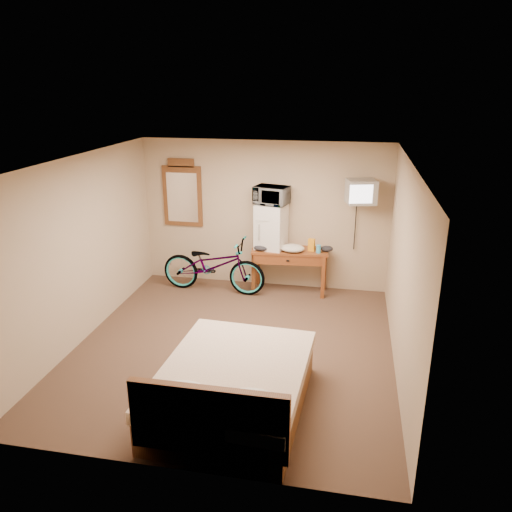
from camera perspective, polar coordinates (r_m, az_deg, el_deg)
name	(u,v)px	position (r m, az deg, el deg)	size (l,w,h in m)	color
room	(233,260)	(6.34, -2.70, -0.46)	(4.60, 4.64, 2.50)	#4B3425
desk	(289,257)	(8.33, 3.84, -0.16)	(1.30, 0.59, 0.75)	brown
mini_fridge	(271,226)	(8.27, 1.74, 3.40)	(0.53, 0.52, 0.75)	white
microwave	(271,195)	(8.14, 1.78, 6.95)	(0.54, 0.36, 0.30)	white
snack_bag	(312,245)	(8.24, 6.36, 1.27)	(0.10, 0.06, 0.21)	orange
blue_cup	(319,249)	(8.18, 7.16, 0.81)	(0.08, 0.08, 0.13)	#3FA6D7
cloth_cream	(293,248)	(8.19, 4.20, 0.90)	(0.39, 0.30, 0.12)	beige
cloth_dark_a	(261,248)	(8.23, 0.63, 0.95)	(0.25, 0.19, 0.10)	black
cloth_dark_b	(327,249)	(8.27, 8.11, 0.83)	(0.20, 0.17, 0.09)	black
crt_television	(361,192)	(7.98, 11.92, 7.20)	(0.51, 0.61, 0.38)	black
wall_mirror	(182,194)	(8.75, -8.41, 7.06)	(0.69, 0.04, 1.17)	brown
bicycle	(213,265)	(8.42, -4.89, -1.04)	(0.63, 1.79, 0.94)	black
bed	(232,389)	(5.51, -2.74, -14.92)	(1.60, 2.06, 0.90)	brown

